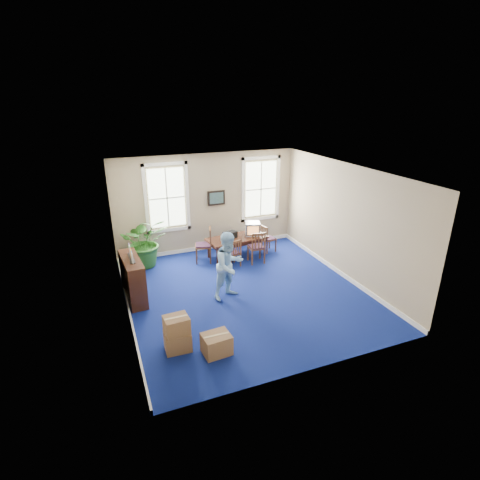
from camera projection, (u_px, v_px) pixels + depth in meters
name	position (u px, v px, depth m)	size (l,w,h in m)	color
floor	(245.00, 292.00, 9.93)	(6.50, 6.50, 0.00)	navy
ceiling	(245.00, 172.00, 8.77)	(6.50, 6.50, 0.00)	white
wall_back	(207.00, 203.00, 12.16)	(6.50, 6.50, 0.00)	tan
wall_front	(316.00, 296.00, 6.53)	(6.50, 6.50, 0.00)	tan
wall_left	(121.00, 253.00, 8.32)	(6.50, 6.50, 0.00)	tan
wall_right	(345.00, 222.00, 10.38)	(6.50, 6.50, 0.00)	tan
baseboard_back	(209.00, 247.00, 12.70)	(6.00, 0.04, 0.12)	white
baseboard_left	(129.00, 312.00, 8.89)	(0.04, 6.50, 0.12)	white
baseboard_right	(339.00, 272.00, 10.93)	(0.04, 6.50, 0.12)	white
window_left	(167.00, 198.00, 11.59)	(1.40, 0.12, 2.20)	white
window_right	(261.00, 189.00, 12.69)	(1.40, 0.12, 2.20)	white
wall_picture	(216.00, 198.00, 12.17)	(0.58, 0.06, 0.48)	black
conference_table	(237.00, 247.00, 12.03)	(1.90, 0.86, 0.65)	#3C1F14
crt_tv	(253.00, 229.00, 12.06)	(0.46, 0.50, 0.42)	#B7B7BC
game_console	(260.00, 233.00, 12.18)	(0.15, 0.19, 0.05)	white
equipment_bag	(230.00, 235.00, 11.83)	(0.41, 0.26, 0.20)	black
chair_near_left	(233.00, 253.00, 11.29)	(0.39, 0.39, 0.88)	brown
chair_near_right	(256.00, 247.00, 11.53)	(0.46, 0.46, 1.03)	brown
chair_end_left	(203.00, 245.00, 11.56)	(0.49, 0.49, 1.10)	brown
chair_end_right	(268.00, 238.00, 12.36)	(0.41, 0.41, 0.91)	brown
man	(229.00, 266.00, 9.39)	(0.86, 0.67, 1.76)	#99CDF3
credenza	(133.00, 278.00, 9.43)	(0.41, 1.43, 1.13)	#3C1F14
brochure_rack	(131.00, 252.00, 9.18)	(0.12, 0.66, 0.29)	#99999E
potted_plant	(145.00, 242.00, 11.22)	(1.39, 1.21, 1.54)	#245B1C
cardboard_boxes	(186.00, 328.00, 7.71)	(1.41, 1.41, 0.80)	#936C47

